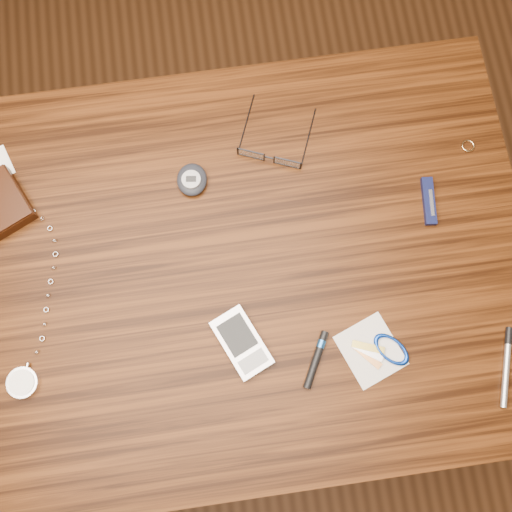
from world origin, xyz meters
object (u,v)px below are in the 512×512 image
object	(u,v)px
pocket_knife	(429,201)
notepad_keys	(382,350)
pda_phone	(242,343)
eyeglasses	(270,155)
pocket_watch	(24,374)
silver_pen	(507,361)
desk	(225,279)
pedometer	(192,180)

from	to	relation	value
pocket_knife	notepad_keys	bearing A→B (deg)	-118.30
pda_phone	pocket_knife	world-z (taller)	pda_phone
eyeglasses	pocket_watch	distance (m)	0.52
notepad_keys	silver_pen	distance (m)	0.19
desk	silver_pen	xyz separation A→B (m)	(0.42, -0.21, 0.11)
pda_phone	pedometer	bearing A→B (deg)	99.36
pda_phone	pocket_watch	bearing A→B (deg)	-179.85
notepad_keys	pocket_knife	world-z (taller)	pocket_knife
pocket_watch	pda_phone	xyz separation A→B (m)	(0.34, 0.00, 0.00)
notepad_keys	pocket_knife	size ratio (longest dim) A/B	1.49
eyeglasses	silver_pen	size ratio (longest dim) A/B	1.22
desk	silver_pen	bearing A→B (deg)	-26.53
eyeglasses	pda_phone	world-z (taller)	eyeglasses
desk	pocket_knife	bearing A→B (deg)	9.87
pocket_watch	pedometer	size ratio (longest dim) A/B	5.43
desk	eyeglasses	size ratio (longest dim) A/B	6.85
eyeglasses	notepad_keys	size ratio (longest dim) A/B	1.20
pedometer	silver_pen	size ratio (longest dim) A/B	0.52
pda_phone	silver_pen	world-z (taller)	pda_phone
pda_phone	pedometer	world-z (taller)	pedometer
pocket_watch	pedometer	distance (m)	0.40
pocket_watch	pocket_knife	bearing A→B (deg)	15.49
desk	notepad_keys	size ratio (longest dim) A/B	8.21
desk	notepad_keys	xyz separation A→B (m)	(0.23, -0.16, 0.11)
pocket_knife	pda_phone	bearing A→B (deg)	-151.07
pedometer	pocket_watch	bearing A→B (deg)	-136.56
notepad_keys	pedometer	bearing A→B (deg)	129.25
desk	pedometer	world-z (taller)	pedometer
desk	pda_phone	bearing A→B (deg)	-82.53
pda_phone	desk	bearing A→B (deg)	97.47
desk	notepad_keys	distance (m)	0.30
pocket_knife	pedometer	bearing A→B (deg)	166.74
silver_pen	pedometer	bearing A→B (deg)	141.18
eyeglasses	pda_phone	bearing A→B (deg)	-106.47
pda_phone	silver_pen	xyz separation A→B (m)	(0.40, -0.08, -0.00)
desk	pda_phone	distance (m)	0.17
eyeglasses	pedometer	size ratio (longest dim) A/B	2.33
desk	eyeglasses	bearing A→B (deg)	59.14
pocket_watch	pda_phone	distance (m)	0.34
pocket_knife	silver_pen	distance (m)	0.28
pocket_watch	notepad_keys	distance (m)	0.55
pedometer	notepad_keys	distance (m)	0.41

